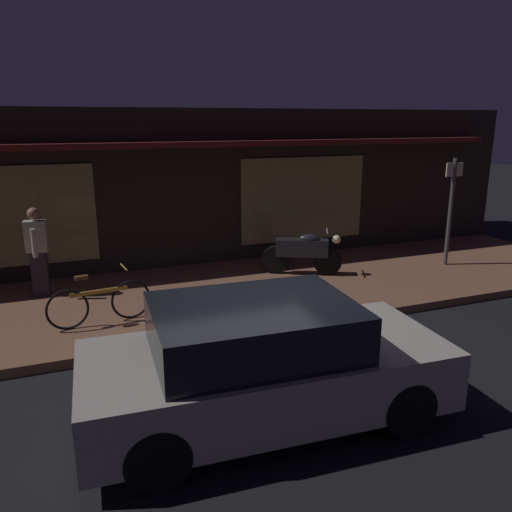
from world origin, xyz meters
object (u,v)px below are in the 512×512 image
Objects in this scene: motorcycle at (303,252)px; parked_car_near at (263,363)px; person_photographer at (38,250)px; sign_post at (451,205)px; bicycle_parked at (100,303)px.

parked_car_near reaches higher than motorcycle.
parked_car_near is (-2.75, -4.50, 0.06)m from motorcycle.
person_photographer reaches higher than parked_car_near.
sign_post is at bearing 33.04° from parked_car_near.
bicycle_parked is at bearing 115.25° from parked_car_near.
parked_car_near is at bearing -121.48° from motorcycle.
bicycle_parked is 2.13m from person_photographer.
motorcycle is at bearing 16.54° from bicycle_parked.
motorcycle is 0.65× the size of sign_post.
motorcycle is at bearing 171.36° from sign_post.
person_photographer is at bearing 172.73° from sign_post.
sign_post is 7.35m from parked_car_near.
sign_post is at bearing -8.64° from motorcycle.
parked_car_near is (1.52, -3.23, 0.20)m from bicycle_parked.
parked_car_near is (2.44, -5.07, -0.32)m from person_photographer.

